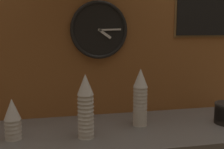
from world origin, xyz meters
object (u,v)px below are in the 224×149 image
object	(u,v)px
cup_stack_far_left	(13,119)
cup_stack_center_right	(140,97)
wall_clock	(99,30)
cup_stack_center_left	(86,106)

from	to	relation	value
cup_stack_far_left	cup_stack_center_right	xyz separation A→B (m)	(0.62, 0.06, 0.05)
cup_stack_center_right	wall_clock	bearing A→B (deg)	129.51
cup_stack_center_right	cup_stack_center_left	xyz separation A→B (m)	(-0.29, -0.11, 0.00)
cup_stack_far_left	cup_stack_center_right	world-z (taller)	cup_stack_center_right
cup_stack_far_left	cup_stack_center_left	bearing A→B (deg)	-8.87
cup_stack_center_right	cup_stack_far_left	bearing A→B (deg)	-174.73
cup_stack_center_left	cup_stack_center_right	bearing A→B (deg)	20.13
cup_stack_far_left	cup_stack_center_right	distance (m)	0.62
cup_stack_far_left	wall_clock	xyz separation A→B (m)	(0.44, 0.27, 0.39)
cup_stack_far_left	wall_clock	world-z (taller)	wall_clock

